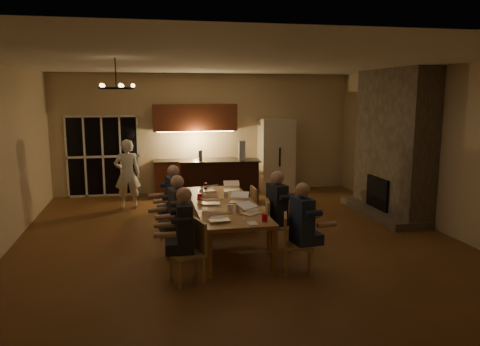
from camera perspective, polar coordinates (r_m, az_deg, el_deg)
name	(u,v)px	position (r m, az deg, el deg)	size (l,w,h in m)	color
floor	(238,241)	(8.66, -0.24, -8.29)	(9.00, 9.00, 0.00)	brown
back_wall	(205,134)	(12.75, -4.25, 4.82)	(8.00, 0.04, 3.20)	tan
right_wall	(440,149)	(9.91, 23.21, 2.68)	(0.04, 9.00, 3.20)	tan
ceiling	(238,61)	(8.26, -0.25, 13.47)	(8.00, 9.00, 0.04)	white
french_doors	(103,157)	(12.70, -16.37, 1.94)	(1.86, 0.08, 2.10)	black
fireplace	(393,143)	(10.75, 18.18, 3.46)	(0.58, 2.50, 3.20)	#61584C
kitchenette	(196,150)	(12.44, -5.41, 2.83)	(2.24, 0.68, 2.40)	#5E281B
refrigerator	(276,155)	(12.84, 4.44, 2.15)	(0.90, 0.68, 2.00)	beige
dining_table	(225,224)	(8.41, -1.89, -6.19)	(1.10, 3.16, 0.75)	#A07240
bar_island	(220,182)	(11.45, -2.51, -1.08)	(1.96, 0.68, 1.08)	black
chair_left_near	(187,253)	(6.76, -6.47, -9.62)	(0.44, 0.44, 0.89)	tan
chair_left_mid	(178,229)	(7.89, -7.56, -6.81)	(0.44, 0.44, 0.89)	tan
chair_left_far	(171,214)	(8.87, -8.38, -4.98)	(0.44, 0.44, 0.89)	tan
chair_right_near	(298,244)	(7.13, 7.13, -8.60)	(0.44, 0.44, 0.89)	tan
chair_right_mid	(279,225)	(8.07, 4.81, -6.38)	(0.44, 0.44, 0.89)	tan
chair_right_far	(264,209)	(9.14, 2.89, -4.44)	(0.44, 0.44, 0.89)	tan
person_left_near	(185,235)	(6.73, -6.75, -7.52)	(0.60, 0.60, 1.38)	#23262E
person_right_near	(302,228)	(7.08, 7.54, -6.67)	(0.60, 0.60, 1.38)	navy
person_left_mid	(178,217)	(7.70, -7.57, -5.33)	(0.60, 0.60, 1.38)	#35393F
person_right_mid	(277,211)	(8.06, 4.52, -4.60)	(0.60, 0.60, 1.38)	#23262E
person_left_far	(174,202)	(8.78, -8.05, -3.48)	(0.60, 0.60, 1.38)	navy
standing_person	(127,174)	(11.21, -13.57, -0.13)	(0.60, 0.39, 1.63)	silver
chandelier	(116,88)	(7.38, -14.86, 9.96)	(0.52, 0.52, 0.03)	black
laptop_a	(219,214)	(7.16, -2.57, -4.97)	(0.32, 0.28, 0.23)	silver
laptop_b	(252,207)	(7.56, 1.44, -4.18)	(0.32, 0.28, 0.23)	silver
laptop_c	(211,198)	(8.25, -3.61, -3.01)	(0.32, 0.28, 0.23)	silver
laptop_d	(239,196)	(8.33, -0.13, -2.88)	(0.32, 0.28, 0.23)	silver
laptop_e	(207,186)	(9.32, -4.09, -1.55)	(0.32, 0.28, 0.23)	silver
laptop_f	(232,185)	(9.38, -1.01, -1.45)	(0.32, 0.28, 0.23)	silver
mug_front	(230,207)	(7.80, -1.19, -4.21)	(0.09, 0.09, 0.10)	white
mug_mid	(226,194)	(8.82, -1.72, -2.59)	(0.08, 0.08, 0.10)	white
mug_back	(202,191)	(9.10, -4.71, -2.23)	(0.09, 0.09, 0.10)	white
redcup_near	(265,218)	(7.14, 3.02, -5.45)	(0.09, 0.09, 0.12)	red
redcup_mid	(200,197)	(8.60, -4.93, -2.88)	(0.09, 0.09, 0.12)	red
can_silver	(237,208)	(7.69, -0.31, -4.34)	(0.07, 0.07, 0.12)	#B2B2B7
can_cola	(206,186)	(9.57, -4.21, -1.58)	(0.07, 0.07, 0.12)	#3F0F0C
can_right	(245,195)	(8.69, 0.67, -2.71)	(0.06, 0.06, 0.12)	#B2B2B7
plate_near	(251,210)	(7.78, 1.38, -4.57)	(0.27, 0.27, 0.02)	white
plate_left	(217,217)	(7.36, -2.87, -5.40)	(0.24, 0.24, 0.02)	white
plate_far	(237,193)	(9.07, -0.31, -2.51)	(0.24, 0.24, 0.02)	white
notepad	(252,224)	(7.02, 1.52, -6.18)	(0.14, 0.20, 0.01)	white
bar_bottle	(200,155)	(11.36, -4.85, 2.19)	(0.09, 0.09, 0.24)	#99999E
bar_blender	(242,151)	(11.29, 0.23, 2.76)	(0.15, 0.15, 0.47)	silver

